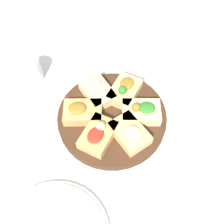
# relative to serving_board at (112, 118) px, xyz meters

# --- Properties ---
(ground_plane) EXTENTS (3.00, 3.00, 0.00)m
(ground_plane) POSITION_rel_serving_board_xyz_m (0.00, 0.00, -0.01)
(ground_plane) COLOR silver
(serving_board) EXTENTS (0.30, 0.30, 0.03)m
(serving_board) POSITION_rel_serving_board_xyz_m (0.00, 0.00, 0.00)
(serving_board) COLOR #422819
(serving_board) RESTS_ON ground_plane
(focaccia_slice_0) EXTENTS (0.12, 0.12, 0.05)m
(focaccia_slice_0) POSITION_rel_serving_board_xyz_m (0.06, -0.05, 0.03)
(focaccia_slice_0) COLOR #DBB775
(focaccia_slice_0) RESTS_ON serving_board
(focaccia_slice_1) EXTENTS (0.12, 0.09, 0.04)m
(focaccia_slice_1) POSITION_rel_serving_board_xyz_m (0.08, 0.02, 0.03)
(focaccia_slice_1) COLOR #E5C689
(focaccia_slice_1) RESTS_ON serving_board
(focaccia_slice_2) EXTENTS (0.09, 0.12, 0.04)m
(focaccia_slice_2) POSITION_rel_serving_board_xyz_m (0.02, 0.08, 0.03)
(focaccia_slice_2) COLOR tan
(focaccia_slice_2) RESTS_ON serving_board
(focaccia_slice_3) EXTENTS (0.12, 0.12, 0.05)m
(focaccia_slice_3) POSITION_rel_serving_board_xyz_m (-0.06, 0.05, 0.03)
(focaccia_slice_3) COLOR tan
(focaccia_slice_3) RESTS_ON serving_board
(focaccia_slice_4) EXTENTS (0.12, 0.10, 0.04)m
(focaccia_slice_4) POSITION_rel_serving_board_xyz_m (-0.08, -0.03, 0.03)
(focaccia_slice_4) COLOR #DBB775
(focaccia_slice_4) RESTS_ON serving_board
(focaccia_slice_5) EXTENTS (0.10, 0.12, 0.05)m
(focaccia_slice_5) POSITION_rel_serving_board_xyz_m (-0.02, -0.08, 0.03)
(focaccia_slice_5) COLOR #E5C689
(focaccia_slice_5) RESTS_ON serving_board
(plate_right) EXTENTS (0.21, 0.21, 0.02)m
(plate_right) POSITION_rel_serving_board_xyz_m (0.32, 0.00, -0.00)
(plate_right) COLOR white
(plate_right) RESTS_ON ground_plane
(water_glass) EXTENTS (0.06, 0.06, 0.08)m
(water_glass) POSITION_rel_serving_board_xyz_m (0.22, 0.19, 0.03)
(water_glass) COLOR silver
(water_glass) RESTS_ON ground_plane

